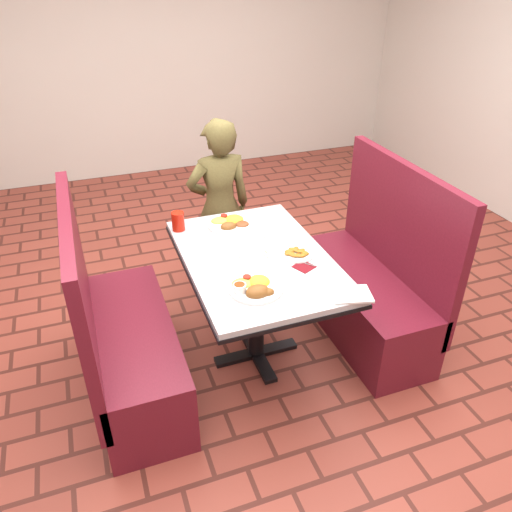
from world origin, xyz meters
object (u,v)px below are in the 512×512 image
(booth_bench_right, at_px, (368,289))
(plantain_plate, at_px, (297,254))
(diner_person, at_px, (220,207))
(red_tumbler, at_px, (178,221))
(far_dinner_plate, at_px, (231,221))
(near_dinner_plate, at_px, (255,285))
(dining_table, at_px, (256,270))
(booth_bench_left, at_px, (125,344))

(booth_bench_right, relative_size, plantain_plate, 6.21)
(booth_bench_right, distance_m, diner_person, 1.21)
(booth_bench_right, distance_m, red_tumbler, 1.33)
(red_tumbler, bearing_deg, far_dinner_plate, -9.20)
(diner_person, bearing_deg, near_dinner_plate, 80.53)
(near_dinner_plate, bearing_deg, diner_person, 82.12)
(dining_table, bearing_deg, near_dinner_plate, -111.12)
(dining_table, bearing_deg, booth_bench_right, 0.00)
(booth_bench_left, height_order, booth_bench_right, same)
(booth_bench_right, xyz_separation_m, diner_person, (-0.75, 0.89, 0.33))
(booth_bench_left, relative_size, red_tumbler, 10.03)
(booth_bench_right, xyz_separation_m, plantain_plate, (-0.57, -0.07, 0.43))
(booth_bench_left, xyz_separation_m, plantain_plate, (1.02, -0.07, 0.43))
(red_tumbler, bearing_deg, near_dinner_plate, -74.26)
(far_dinner_plate, distance_m, plantain_plate, 0.55)
(plantain_plate, bearing_deg, dining_table, 161.63)
(dining_table, xyz_separation_m, booth_bench_left, (-0.80, 0.00, -0.32))
(booth_bench_right, bearing_deg, booth_bench_left, 180.00)
(plantain_plate, height_order, red_tumbler, red_tumbler)
(near_dinner_plate, xyz_separation_m, plantain_plate, (0.35, 0.25, -0.02))
(red_tumbler, bearing_deg, booth_bench_left, -133.80)
(booth_bench_right, distance_m, near_dinner_plate, 1.08)
(dining_table, bearing_deg, diner_person, 87.16)
(booth_bench_left, bearing_deg, red_tumbler, 46.20)
(diner_person, distance_m, far_dinner_plate, 0.50)
(near_dinner_plate, distance_m, far_dinner_plate, 0.75)
(booth_bench_left, bearing_deg, dining_table, 0.00)
(plantain_plate, bearing_deg, far_dinner_plate, 116.27)
(booth_bench_left, relative_size, plantain_plate, 6.21)
(plantain_plate, bearing_deg, booth_bench_right, 7.35)
(booth_bench_left, distance_m, near_dinner_plate, 0.87)
(dining_table, distance_m, near_dinner_plate, 0.37)
(dining_table, distance_m, booth_bench_left, 0.86)
(diner_person, relative_size, red_tumbler, 10.95)
(far_dinner_plate, relative_size, red_tumbler, 2.52)
(diner_person, relative_size, far_dinner_plate, 4.35)
(far_dinner_plate, bearing_deg, diner_person, 82.38)
(booth_bench_right, relative_size, diner_person, 0.92)
(booth_bench_left, relative_size, diner_person, 0.92)
(dining_table, distance_m, red_tumbler, 0.61)
(dining_table, relative_size, near_dinner_plate, 4.21)
(diner_person, distance_m, plantain_plate, 0.99)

